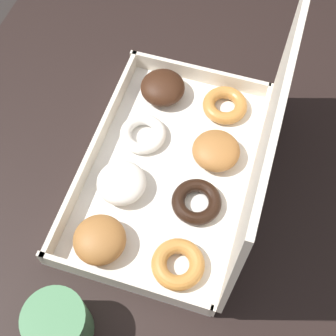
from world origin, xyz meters
TOP-DOWN VIEW (x-y plane):
  - ground_plane at (0.00, 0.00)m, footprint 8.00×8.00m
  - dining_table at (0.00, 0.00)m, footprint 1.05×0.85m
  - donut_box at (-0.01, 0.04)m, footprint 0.42×0.27m
  - coffee_mug at (0.28, -0.06)m, footprint 0.08×0.08m

SIDE VIEW (x-z plane):
  - ground_plane at x=0.00m, z-range 0.00..0.00m
  - dining_table at x=0.00m, z-range 0.26..0.98m
  - coffee_mug at x=0.28m, z-range 0.73..0.81m
  - donut_box at x=-0.01m, z-range 0.62..0.94m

